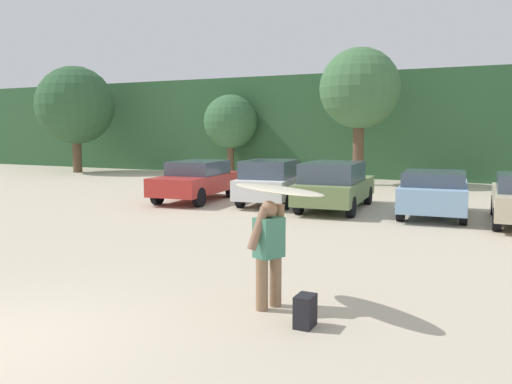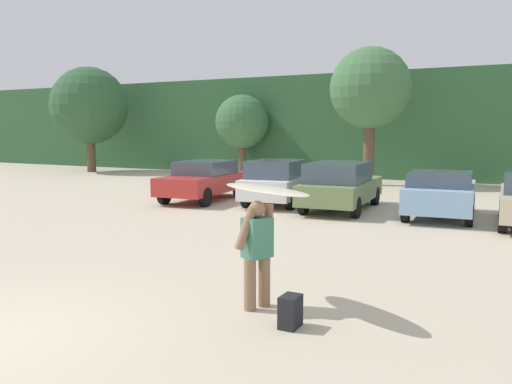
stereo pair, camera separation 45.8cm
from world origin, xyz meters
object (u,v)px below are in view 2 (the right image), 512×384
at_px(surfboard_cream, 264,189).
at_px(backpack_dropped, 290,312).
at_px(parked_car_red, 204,179).
at_px(parked_car_white, 280,181).
at_px(parked_car_sky_blue, 440,193).
at_px(person_adult, 257,248).
at_px(parked_car_olive_green, 341,185).

relative_size(surfboard_cream, backpack_dropped, 4.61).
distance_m(parked_car_red, backpack_dropped, 13.28).
bearing_deg(parked_car_white, parked_car_sky_blue, -103.21).
relative_size(parked_car_red, parked_car_sky_blue, 1.08).
relative_size(parked_car_red, person_adult, 2.72).
height_order(surfboard_cream, backpack_dropped, surfboard_cream).
bearing_deg(person_adult, parked_car_sky_blue, -74.20).
bearing_deg(surfboard_cream, backpack_dropped, 168.81).
height_order(parked_car_red, surfboard_cream, surfboard_cream).
xyz_separation_m(parked_car_red, parked_car_sky_blue, (8.63, 0.06, -0.04)).
height_order(parked_car_white, backpack_dropped, parked_car_white).
relative_size(parked_car_olive_green, person_adult, 2.90).
xyz_separation_m(parked_car_olive_green, surfboard_cream, (2.13, -9.87, 0.96)).
distance_m(parked_car_white, backpack_dropped, 12.19).
bearing_deg(parked_car_olive_green, parked_car_red, 86.73).
relative_size(parked_car_red, surfboard_cream, 2.17).
xyz_separation_m(parked_car_sky_blue, person_adult, (-1.15, -9.96, 0.17)).
relative_size(parked_car_sky_blue, backpack_dropped, 9.29).
bearing_deg(surfboard_cream, parked_car_white, -36.74).
bearing_deg(parked_car_sky_blue, parked_car_olive_green, 84.84).
xyz_separation_m(parked_car_sky_blue, surfboard_cream, (-1.08, -9.85, 1.05)).
distance_m(parked_car_red, parked_car_sky_blue, 8.63).
xyz_separation_m(parked_car_red, surfboard_cream, (7.55, -9.78, 1.01)).
relative_size(parked_car_olive_green, parked_car_sky_blue, 1.15).
bearing_deg(parked_car_red, surfboard_cream, -147.74).
bearing_deg(backpack_dropped, person_adult, 147.44).
bearing_deg(parked_car_white, surfboard_cream, -164.13).
xyz_separation_m(parked_car_white, backpack_dropped, (5.32, -10.95, -0.60)).
distance_m(parked_car_olive_green, person_adult, 10.20).
bearing_deg(backpack_dropped, surfboard_cream, 139.57).
xyz_separation_m(parked_car_white, parked_car_sky_blue, (5.70, -0.51, -0.06)).
bearing_deg(parked_car_white, person_adult, -164.65).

